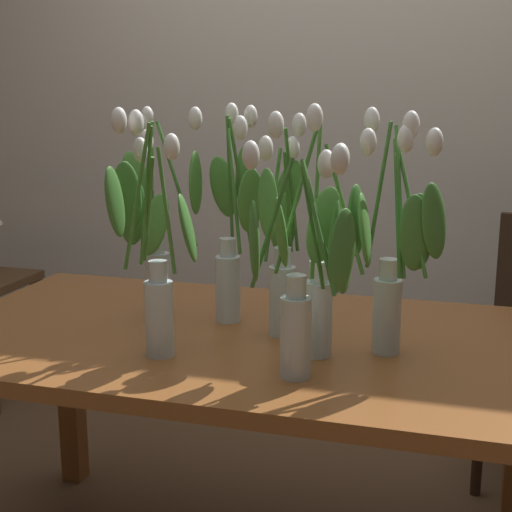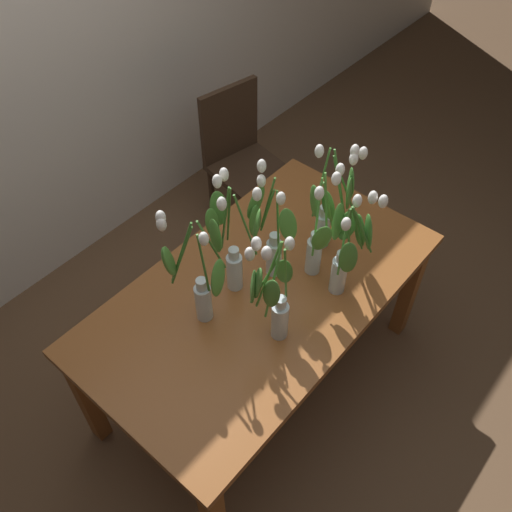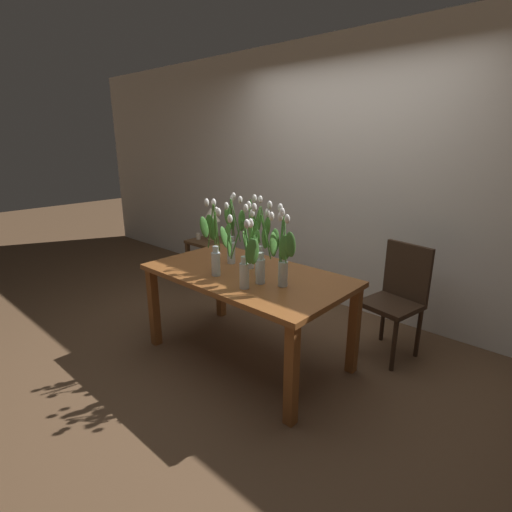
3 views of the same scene
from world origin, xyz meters
TOP-DOWN VIEW (x-y plane):
  - ground_plane at (0.00, 0.00)m, footprint 18.00×18.00m
  - room_wall_rear at (0.00, 1.50)m, footprint 9.00×0.10m
  - dining_table at (0.00, 0.00)m, footprint 1.60×0.90m
  - tulip_vase_0 at (0.11, 0.04)m, footprint 0.12×0.24m
  - tulip_vase_1 at (0.23, -0.26)m, footprint 0.24×0.19m
  - tulip_vase_2 at (0.23, -0.12)m, footprint 0.24×0.19m
  - tulip_vase_3 at (-0.16, -0.19)m, footprint 0.21×0.18m
  - tulip_vase_4 at (-0.26, 0.10)m, footprint 0.28×0.21m
  - tulip_vase_5 at (0.40, -0.06)m, footprint 0.25×0.15m
  - tulip_vase_6 at (-0.05, 0.11)m, footprint 0.21×0.22m
  - dining_chair at (0.85, 0.88)m, footprint 0.47×0.47m

SIDE VIEW (x-z plane):
  - ground_plane at x=0.00m, z-range 0.00..0.00m
  - dining_chair at x=0.85m, z-range 0.06..0.99m
  - dining_table at x=0.00m, z-range 0.28..1.02m
  - tulip_vase_0 at x=0.11m, z-range 0.67..1.23m
  - tulip_vase_2 at x=0.23m, z-range 0.66..1.24m
  - tulip_vase_1 at x=0.23m, z-range 0.70..1.22m
  - tulip_vase_6 at x=-0.05m, z-range 0.67..1.26m
  - tulip_vase_5 at x=0.40m, z-range 0.68..1.26m
  - tulip_vase_3 at x=-0.16m, z-range 0.69..1.27m
  - tulip_vase_4 at x=-0.26m, z-range 0.69..1.27m
  - room_wall_rear at x=0.00m, z-range 0.00..2.70m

